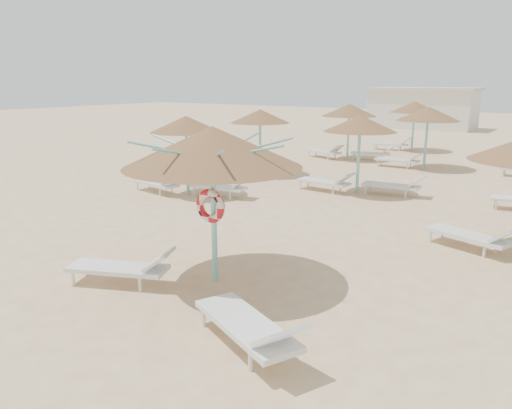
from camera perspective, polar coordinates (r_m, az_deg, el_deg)
The scene contains 6 objects.
ground at distance 9.69m, azimuth -6.22°, elevation -9.04°, with size 120.00×120.00×0.00m, color #E0BA88.
main_palapa at distance 9.20m, azimuth -4.99°, elevation 6.52°, with size 3.32×3.32×2.98m.
lounger_main_a at distance 9.82m, azimuth -14.81°, elevation -6.92°, with size 2.11×1.35×0.74m.
lounger_main_b at distance 7.29m, azimuth -0.59°, elevation -13.76°, with size 2.28×1.53×0.80m.
palapa_field at distance 18.68m, azimuth 23.86°, elevation 8.25°, with size 19.33×18.41×2.71m.
service_hut at distance 43.46m, azimuth 18.52°, elevation 10.44°, with size 8.40×4.40×3.25m.
Camera 1 is at (5.82, -6.77, 3.77)m, focal length 35.00 mm.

